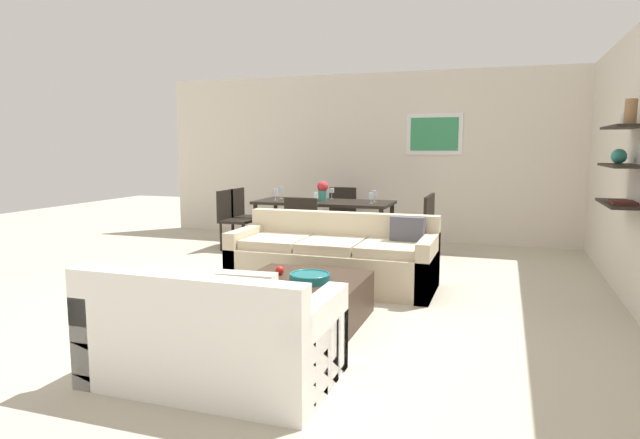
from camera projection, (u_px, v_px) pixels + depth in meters
name	position (u px, v px, depth m)	size (l,w,h in m)	color
ground_plane	(314.00, 292.00, 5.70)	(18.00, 18.00, 0.00)	#BCB29E
back_wall_unit	(404.00, 157.00, 8.74)	(8.40, 0.09, 2.70)	silver
right_wall_shelf_unit	(637.00, 165.00, 5.11)	(0.34, 8.20, 2.70)	silver
sofa_beige	(334.00, 260.00, 5.94)	(2.20, 0.90, 0.78)	beige
loveseat_white	(214.00, 337.00, 3.52)	(1.55, 0.90, 0.78)	white
coffee_table	(302.00, 301.00, 4.72)	(1.04, 1.06, 0.38)	#38281E
decorative_bowl	(310.00, 277.00, 4.61)	(0.35, 0.35, 0.08)	#19666B
apple_on_coffee_table	(280.00, 270.00, 4.87)	(0.08, 0.08, 0.08)	red
dining_table	(324.00, 206.00, 7.77)	(1.95, 0.84, 0.75)	black
dining_chair_left_near	(232.00, 216.00, 8.06)	(0.44, 0.44, 0.88)	black
dining_chair_head	(341.00, 212.00, 8.57)	(0.44, 0.44, 0.88)	black
dining_chair_foot	(304.00, 226.00, 7.02)	(0.44, 0.44, 0.88)	black
dining_chair_left_far	(244.00, 213.00, 8.41)	(0.44, 0.44, 0.88)	black
dining_chair_right_near	(418.00, 224.00, 7.17)	(0.44, 0.44, 0.88)	black
dining_chair_right_far	(423.00, 220.00, 7.53)	(0.44, 0.44, 0.88)	black
wine_glass_left_near	(275.00, 192.00, 7.87)	(0.08, 0.08, 0.17)	silver
wine_glass_right_near	(371.00, 196.00, 7.42)	(0.07, 0.07, 0.15)	silver
wine_glass_head	(332.00, 191.00, 8.08)	(0.07, 0.07, 0.16)	silver
wine_glass_right_far	(374.00, 194.00, 7.62)	(0.08, 0.08, 0.17)	silver
wine_glass_foot	(316.00, 196.00, 7.41)	(0.07, 0.07, 0.16)	silver
wine_glass_left_far	(281.00, 190.00, 8.07)	(0.07, 0.07, 0.18)	silver
centerpiece_vase	(323.00, 190.00, 7.81)	(0.16, 0.16, 0.28)	teal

